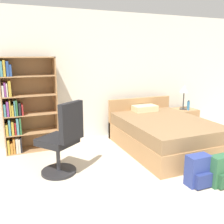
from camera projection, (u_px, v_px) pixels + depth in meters
ground_plane at (218, 222)px, 2.67m from camera, size 14.00×14.00×0.00m
wall_back at (107, 76)px, 5.28m from camera, size 9.00×0.06×2.60m
bookshelf at (23, 107)px, 4.48m from camera, size 0.94×0.34×1.71m
bed at (163, 133)px, 4.71m from camera, size 1.45×2.00×0.83m
office_chair at (62, 141)px, 3.62m from camera, size 0.70×0.72×1.12m
nightstand at (184, 120)px, 5.85m from camera, size 0.50×0.50×0.51m
table_lamp at (184, 90)px, 5.66m from camera, size 0.22×0.22×0.57m
water_bottle at (188, 106)px, 5.67m from camera, size 0.06×0.06×0.22m
backpack_green at (222, 171)px, 3.38m from camera, size 0.35×0.22×0.43m
backpack_blue at (198, 171)px, 3.38m from camera, size 0.32×0.25×0.43m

